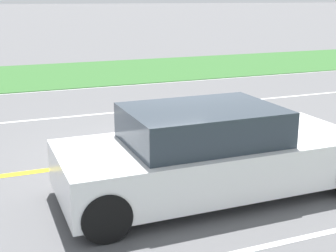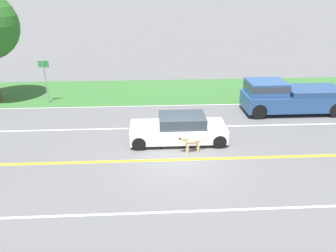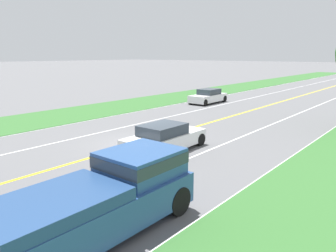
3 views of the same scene
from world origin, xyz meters
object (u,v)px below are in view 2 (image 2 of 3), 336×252
(street_sign, at_px, (45,77))
(ego_car, at_px, (179,129))
(dog, at_px, (191,141))
(pickup_truck, at_px, (288,96))

(street_sign, bearing_deg, ego_car, -128.06)
(ego_car, bearing_deg, street_sign, 51.94)
(ego_car, xyz_separation_m, street_sign, (6.08, 7.76, 1.08))
(ego_car, relative_size, street_sign, 1.64)
(ego_car, relative_size, dog, 3.59)
(pickup_truck, distance_m, street_sign, 14.65)
(dog, relative_size, street_sign, 0.46)
(dog, distance_m, pickup_truck, 7.85)
(dog, height_order, street_sign, street_sign)
(ego_car, height_order, dog, ego_car)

